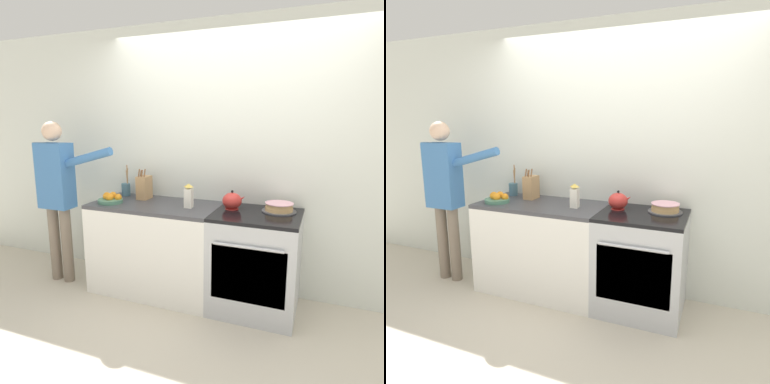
% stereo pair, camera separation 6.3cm
% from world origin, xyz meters
% --- Properties ---
extents(ground_plane, '(16.00, 16.00, 0.00)m').
position_xyz_m(ground_plane, '(0.00, 0.00, 0.00)').
color(ground_plane, beige).
extents(wall_back, '(8.00, 0.04, 2.60)m').
position_xyz_m(wall_back, '(0.00, 0.67, 1.30)').
color(wall_back, silver).
rests_on(wall_back, ground_plane).
extents(counter_cabinet, '(1.23, 0.65, 0.89)m').
position_xyz_m(counter_cabinet, '(-0.68, 0.33, 0.45)').
color(counter_cabinet, white).
rests_on(counter_cabinet, ground_plane).
extents(stove_range, '(0.74, 0.68, 0.89)m').
position_xyz_m(stove_range, '(0.31, 0.32, 0.45)').
color(stove_range, '#B7BABF').
rests_on(stove_range, ground_plane).
extents(layer_cake, '(0.30, 0.30, 0.08)m').
position_xyz_m(layer_cake, '(0.47, 0.45, 0.93)').
color(layer_cake, '#4C4C51').
rests_on(layer_cake, stove_range).
extents(tea_kettle, '(0.22, 0.18, 0.17)m').
position_xyz_m(tea_kettle, '(0.07, 0.40, 0.97)').
color(tea_kettle, red).
rests_on(tea_kettle, stove_range).
extents(knife_block, '(0.11, 0.16, 0.31)m').
position_xyz_m(knife_block, '(-0.88, 0.47, 1.01)').
color(knife_block, tan).
rests_on(knife_block, counter_cabinet).
extents(utensil_crock, '(0.09, 0.09, 0.33)m').
position_xyz_m(utensil_crock, '(-1.13, 0.53, 0.97)').
color(utensil_crock, '#477084').
rests_on(utensil_crock, counter_cabinet).
extents(fruit_bowl, '(0.24, 0.24, 0.10)m').
position_xyz_m(fruit_bowl, '(-1.10, 0.20, 0.93)').
color(fruit_bowl, '#4C7F66').
rests_on(fruit_bowl, counter_cabinet).
extents(milk_carton, '(0.07, 0.07, 0.22)m').
position_xyz_m(milk_carton, '(-0.32, 0.30, 1.00)').
color(milk_carton, white).
rests_on(milk_carton, counter_cabinet).
extents(person_baker, '(0.94, 0.20, 1.67)m').
position_xyz_m(person_baker, '(-1.71, 0.14, 1.00)').
color(person_baker, '#7A6B5B').
rests_on(person_baker, ground_plane).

